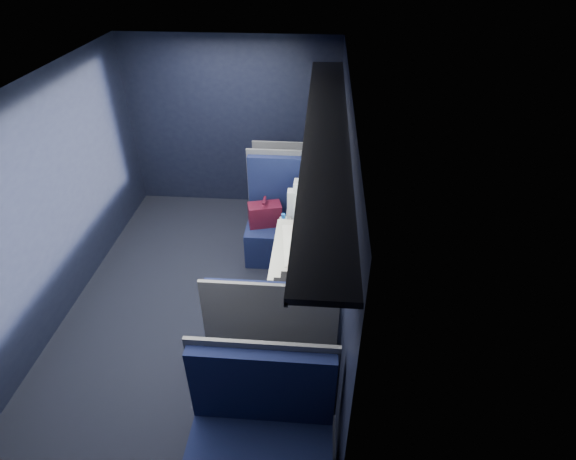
# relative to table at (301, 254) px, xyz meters

# --- Properties ---
(ground) EXTENTS (2.80, 4.20, 0.01)m
(ground) POSITION_rel_table_xyz_m (-1.03, 0.00, -0.67)
(ground) COLOR black
(room_shell) EXTENTS (3.00, 4.40, 2.40)m
(room_shell) POSITION_rel_table_xyz_m (-1.01, 0.00, 0.81)
(room_shell) COLOR black
(room_shell) RESTS_ON ground
(table) EXTENTS (0.62, 1.00, 0.74)m
(table) POSITION_rel_table_xyz_m (0.00, 0.00, 0.00)
(table) COLOR #54565E
(table) RESTS_ON ground
(seat_bay_near) EXTENTS (1.04, 0.62, 1.26)m
(seat_bay_near) POSITION_rel_table_xyz_m (-0.20, 0.87, -0.24)
(seat_bay_near) COLOR #0B1134
(seat_bay_near) RESTS_ON ground
(seat_bay_far) EXTENTS (1.04, 0.62, 1.26)m
(seat_bay_far) POSITION_rel_table_xyz_m (-0.18, -0.87, -0.25)
(seat_bay_far) COLOR #0B1134
(seat_bay_far) RESTS_ON ground
(seat_row_front) EXTENTS (1.04, 0.51, 1.16)m
(seat_row_front) POSITION_rel_table_xyz_m (-0.18, 1.80, -0.25)
(seat_row_front) COLOR #0B1134
(seat_row_front) RESTS_ON ground
(seat_row_back) EXTENTS (1.04, 0.51, 1.16)m
(seat_row_back) POSITION_rel_table_xyz_m (-0.18, -1.80, -0.25)
(seat_row_back) COLOR #0B1134
(seat_row_back) RESTS_ON ground
(man) EXTENTS (0.53, 0.56, 1.32)m
(man) POSITION_rel_table_xyz_m (0.07, 0.70, 0.06)
(man) COLOR black
(man) RESTS_ON ground
(woman) EXTENTS (0.53, 0.56, 1.32)m
(woman) POSITION_rel_table_xyz_m (0.07, -0.71, 0.06)
(woman) COLOR black
(woman) RESTS_ON ground
(papers) EXTENTS (0.56, 0.75, 0.01)m
(papers) POSITION_rel_table_xyz_m (0.06, 0.06, 0.08)
(papers) COLOR white
(papers) RESTS_ON table
(laptop) EXTENTS (0.30, 0.35, 0.22)m
(laptop) POSITION_rel_table_xyz_m (0.24, -0.03, 0.14)
(laptop) COLOR silver
(laptop) RESTS_ON table
(bottle_small) EXTENTS (0.06, 0.06, 0.22)m
(bottle_small) POSITION_rel_table_xyz_m (0.30, 0.33, 0.17)
(bottle_small) COLOR silver
(bottle_small) RESTS_ON table
(cup) EXTENTS (0.06, 0.06, 0.08)m
(cup) POSITION_rel_table_xyz_m (0.29, 0.41, 0.12)
(cup) COLOR white
(cup) RESTS_ON table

